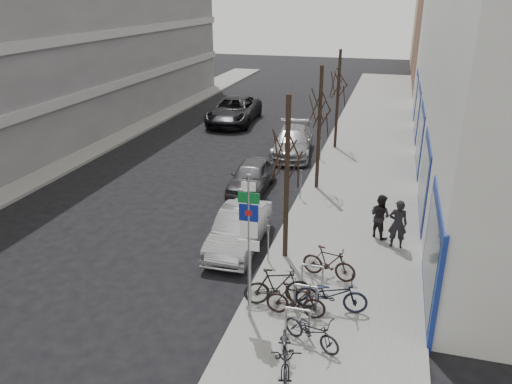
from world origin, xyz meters
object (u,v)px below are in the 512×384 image
Objects in this scene: tree_mid at (321,99)px; bike_far_curb at (312,328)px; parked_car_back at (292,142)px; pedestrian_near at (398,224)px; bike_near_right at (296,300)px; bike_mid_curb at (332,291)px; pedestrian_far at (380,216)px; meter_back at (321,145)px; parked_car_front at (239,229)px; bike_mid_inner at (277,286)px; meter_mid at (301,181)px; lane_car at (234,110)px; bike_near_left at (286,352)px; parked_car_mid at (252,176)px; tree_near at (288,140)px; highway_sign_pole at (249,239)px; bike_far_inner at (329,263)px; bike_rack at (305,295)px; meter_front at (268,240)px; tree_far at (339,76)px.

tree_mid is 11.40m from bike_far_curb.
parked_car_back is 11.32m from pedestrian_near.
bike_near_right is 5.44m from pedestrian_near.
pedestrian_far is (1.04, 4.92, 0.21)m from bike_mid_curb.
meter_back is 10.15m from parked_car_front.
pedestrian_far is at bearing -46.60° from bike_mid_inner.
meter_mid is 7.80m from bike_mid_inner.
bike_mid_curb is 0.32× the size of lane_car.
parked_car_mid is (-3.99, 11.08, -0.05)m from bike_near_left.
pedestrian_far is (2.91, 2.26, -3.14)m from tree_near.
pedestrian_near is at bearing -65.90° from meter_back.
bike_near_left is 1.00× the size of bike_mid_inner.
bike_far_inner is (1.77, 2.51, -1.79)m from highway_sign_pole.
bike_mid_inner reaches higher than bike_near_right.
bike_near_left is at bearing -90.20° from bike_rack.
lane_car is (-6.96, 17.92, -0.06)m from meter_front.
tree_far is at bearing 67.49° from parked_car_mid.
tree_near reaches higher than meter_mid.
parked_car_back is at bearing 10.75° from bike_mid_curb.
tree_near is 3.44× the size of bike_far_curb.
pedestrian_near reaches higher than meter_back.
highway_sign_pole is 3.31× the size of meter_mid.
tree_mid is 6.75m from pedestrian_near.
parked_car_mid is (-3.79, 8.90, 0.02)m from bike_near_right.
parked_car_back reaches higher than bike_far_inner.
tree_mid reaches higher than pedestrian_far.
bike_far_inner is (0.38, 4.36, -0.05)m from bike_near_left.
bike_mid_curb is at bearing -78.48° from tree_mid.
pedestrian_far is at bearing -59.27° from lane_car.
tree_mid is 1.09× the size of parked_car_back.
meter_mid is 0.21× the size of lane_car.
tree_near is at bearing -86.11° from parked_car_back.
pedestrian_far reaches higher than bike_mid_curb.
bike_far_curb is 0.40× the size of parked_car_mid.
tree_near reaches higher than highway_sign_pole.
tree_near reaches higher than bike_far_inner.
tree_near is at bearing 75.49° from pedestrian_far.
bike_mid_curb is at bearing 22.27° from highway_sign_pole.
lane_car is (-8.40, 20.59, 0.21)m from bike_near_right.
bike_rack is at bearing -83.59° from parked_car_back.
tree_far is at bearing 86.78° from meter_mid.
bike_far_curb is (2.05, -14.74, -0.28)m from meter_back.
bike_mid_inner is (-1.48, -0.08, -0.03)m from bike_mid_curb.
meter_front is at bearing -72.29° from lane_car.
pedestrian_near is at bearing 62.94° from bike_rack.
parked_car_back reaches higher than bike_rack.
parked_car_front reaches higher than bike_near_right.
bike_near_left is 2.73m from bike_mid_inner.
meter_back is 9.82m from lane_car.
tree_mid is 2.79× the size of bike_mid_curb.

